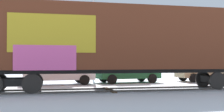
% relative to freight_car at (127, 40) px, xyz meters
% --- Properties ---
extents(ground_plane, '(260.00, 260.00, 0.00)m').
position_rel_freight_car_xyz_m(ground_plane, '(-1.45, 0.00, -2.56)').
color(ground_plane, silver).
extents(track, '(60.02, 3.34, 0.08)m').
position_rel_freight_car_xyz_m(track, '(0.59, -0.01, -2.52)').
color(track, '#4C4742').
rests_on(track, ground_plane).
extents(freight_car, '(17.35, 3.29, 4.42)m').
position_rel_freight_car_xyz_m(freight_car, '(0.00, 0.00, 0.00)').
color(freight_car, '#5B2B19').
rests_on(freight_car, ground_plane).
extents(flagpole, '(0.93, 1.09, 7.81)m').
position_rel_freight_car_xyz_m(flagpole, '(-0.06, 9.32, 2.34)').
color(flagpole, silver).
rests_on(flagpole, ground_plane).
extents(hillside, '(113.17, 31.73, 12.44)m').
position_rel_freight_car_xyz_m(hillside, '(-1.41, 74.96, 1.56)').
color(hillside, silver).
rests_on(hillside, ground_plane).
extents(parked_car_white, '(4.52, 2.15, 1.69)m').
position_rel_freight_car_xyz_m(parked_car_white, '(-3.32, 4.41, -1.72)').
color(parked_car_white, silver).
rests_on(parked_car_white, ground_plane).
extents(parked_car_green, '(4.47, 2.34, 1.49)m').
position_rel_freight_car_xyz_m(parked_car_green, '(1.44, 4.92, -1.79)').
color(parked_car_green, '#1E5933').
rests_on(parked_car_green, ground_plane).
extents(parked_car_tan, '(4.37, 1.98, 1.78)m').
position_rel_freight_car_xyz_m(parked_car_tan, '(7.51, 4.87, -1.66)').
color(parked_car_tan, '#9E8966').
rests_on(parked_car_tan, ground_plane).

